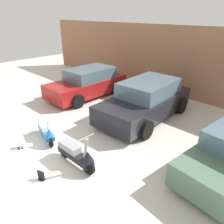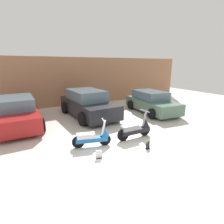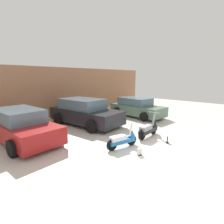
{
  "view_description": "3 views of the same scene",
  "coord_description": "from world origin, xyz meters",
  "px_view_note": "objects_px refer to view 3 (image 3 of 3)",
  "views": [
    {
      "loc": [
        5.02,
        -1.59,
        3.8
      ],
      "look_at": [
        0.59,
        2.86,
        0.9
      ],
      "focal_mm": 35.0,
      "sensor_mm": 36.0,
      "label": 1
    },
    {
      "loc": [
        -2.85,
        -4.03,
        2.78
      ],
      "look_at": [
        0.8,
        2.74,
        0.68
      ],
      "focal_mm": 28.0,
      "sensor_mm": 36.0,
      "label": 2
    },
    {
      "loc": [
        -5.72,
        -2.62,
        2.65
      ],
      "look_at": [
        0.39,
        2.82,
        0.99
      ],
      "focal_mm": 28.0,
      "sensor_mm": 36.0,
      "label": 3
    }
  ],
  "objects_px": {
    "scooter_front_left": "(123,139)",
    "placard_near_right_scooter": "(167,140)",
    "scooter_front_right": "(149,128)",
    "placard_near_left_scooter": "(140,152)",
    "car_rear_left": "(21,126)",
    "car_rear_center": "(85,112)",
    "car_rear_right": "(137,107)"
  },
  "relations": [
    {
      "from": "scooter_front_left",
      "to": "placard_near_right_scooter",
      "type": "distance_m",
      "value": 1.89
    },
    {
      "from": "scooter_front_right",
      "to": "placard_near_left_scooter",
      "type": "height_order",
      "value": "scooter_front_right"
    },
    {
      "from": "scooter_front_right",
      "to": "car_rear_left",
      "type": "relative_size",
      "value": 0.38
    },
    {
      "from": "car_rear_left",
      "to": "placard_near_left_scooter",
      "type": "distance_m",
      "value": 4.92
    },
    {
      "from": "scooter_front_left",
      "to": "placard_near_right_scooter",
      "type": "height_order",
      "value": "scooter_front_left"
    },
    {
      "from": "car_rear_left",
      "to": "placard_near_right_scooter",
      "type": "distance_m",
      "value": 6.03
    },
    {
      "from": "scooter_front_left",
      "to": "car_rear_center",
      "type": "relative_size",
      "value": 0.31
    },
    {
      "from": "scooter_front_left",
      "to": "car_rear_right",
      "type": "distance_m",
      "value": 5.51
    },
    {
      "from": "scooter_front_right",
      "to": "car_rear_right",
      "type": "bearing_deg",
      "value": 40.3
    },
    {
      "from": "placard_near_left_scooter",
      "to": "placard_near_right_scooter",
      "type": "relative_size",
      "value": 1.0
    },
    {
      "from": "car_rear_center",
      "to": "car_rear_right",
      "type": "relative_size",
      "value": 1.14
    },
    {
      "from": "car_rear_left",
      "to": "car_rear_right",
      "type": "bearing_deg",
      "value": 81.57
    },
    {
      "from": "car_rear_left",
      "to": "scooter_front_right",
      "type": "bearing_deg",
      "value": 46.67
    },
    {
      "from": "placard_near_left_scooter",
      "to": "car_rear_left",
      "type": "bearing_deg",
      "value": 115.48
    },
    {
      "from": "scooter_front_right",
      "to": "placard_near_left_scooter",
      "type": "xyz_separation_m",
      "value": [
        -1.9,
        -0.74,
        -0.26
      ]
    },
    {
      "from": "scooter_front_right",
      "to": "placard_near_right_scooter",
      "type": "bearing_deg",
      "value": -102.03
    },
    {
      "from": "car_rear_right",
      "to": "placard_near_left_scooter",
      "type": "relative_size",
      "value": 14.7
    },
    {
      "from": "car_rear_center",
      "to": "car_rear_right",
      "type": "distance_m",
      "value": 3.8
    },
    {
      "from": "scooter_front_left",
      "to": "placard_near_right_scooter",
      "type": "xyz_separation_m",
      "value": [
        1.55,
        -1.06,
        -0.22
      ]
    },
    {
      "from": "car_rear_center",
      "to": "placard_near_left_scooter",
      "type": "xyz_separation_m",
      "value": [
        -1.34,
        -4.49,
        -0.57
      ]
    },
    {
      "from": "car_rear_left",
      "to": "car_rear_center",
      "type": "xyz_separation_m",
      "value": [
        3.45,
        0.07,
        0.04
      ]
    },
    {
      "from": "scooter_front_left",
      "to": "car_rear_left",
      "type": "xyz_separation_m",
      "value": [
        -2.27,
        3.58,
        0.31
      ]
    },
    {
      "from": "car_rear_right",
      "to": "scooter_front_left",
      "type": "bearing_deg",
      "value": -56.28
    },
    {
      "from": "car_rear_left",
      "to": "placard_near_left_scooter",
      "type": "xyz_separation_m",
      "value": [
        2.11,
        -4.42,
        -0.53
      ]
    },
    {
      "from": "placard_near_right_scooter",
      "to": "car_rear_center",
      "type": "bearing_deg",
      "value": 94.55
    },
    {
      "from": "scooter_front_left",
      "to": "placard_near_right_scooter",
      "type": "bearing_deg",
      "value": -19.45
    },
    {
      "from": "placard_near_left_scooter",
      "to": "placard_near_right_scooter",
      "type": "height_order",
      "value": "same"
    },
    {
      "from": "placard_near_left_scooter",
      "to": "scooter_front_right",
      "type": "bearing_deg",
      "value": 21.21
    },
    {
      "from": "scooter_front_right",
      "to": "placard_near_right_scooter",
      "type": "relative_size",
      "value": 5.83
    },
    {
      "from": "placard_near_left_scooter",
      "to": "car_rear_center",
      "type": "bearing_deg",
      "value": 73.34
    },
    {
      "from": "scooter_front_right",
      "to": "scooter_front_left",
      "type": "bearing_deg",
      "value": 175.81
    },
    {
      "from": "placard_near_left_scooter",
      "to": "placard_near_right_scooter",
      "type": "distance_m",
      "value": 1.73
    }
  ]
}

